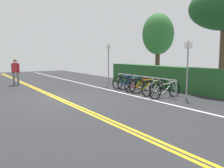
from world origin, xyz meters
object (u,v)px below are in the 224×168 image
bicycle_1 (133,83)px  pedestrian (16,70)px  bicycle_5 (165,90)px  sign_post_far (188,65)px  bicycle_3 (146,86)px  bicycle_4 (155,87)px  tree_near_left (158,34)px  sign_post_near (108,61)px  bicycle_2 (139,85)px  bike_rack (143,80)px  bicycle_0 (124,82)px

bicycle_1 → pedestrian: size_ratio=1.09×
bicycle_5 → sign_post_far: size_ratio=0.75×
bicycle_3 → bicycle_5: bearing=-3.9°
sign_post_far → bicycle_4: bearing=-168.4°
bicycle_1 → tree_near_left: tree_near_left is taller
pedestrian → sign_post_near: (3.17, 4.39, 0.53)m
bicycle_5 → sign_post_near: bearing=-178.8°
bicycle_2 → tree_near_left: tree_near_left is taller
bicycle_2 → bicycle_5: bearing=-4.5°
bike_rack → bicycle_0: size_ratio=2.58×
bike_rack → bicycle_2: bike_rack is taller
bike_rack → pedestrian: pedestrian is taller
bicycle_3 → pedestrian: (-6.26, -4.58, 0.54)m
bicycle_1 → bicycle_5: bearing=-5.7°
tree_near_left → bicycle_2: bearing=-52.0°
bicycle_2 → bike_rack: bearing=-5.4°
bicycle_0 → bicycle_4: (2.59, -0.17, 0.01)m
pedestrian → tree_near_left: bearing=73.6°
bike_rack → sign_post_near: 2.93m
bicycle_0 → pedestrian: size_ratio=1.08×
bike_rack → bicycle_4: bearing=-4.1°
sign_post_far → bicycle_3: bearing=-172.6°
bicycle_4 → bicycle_0: bearing=176.3°
bicycle_3 → sign_post_far: (2.16, 0.28, 1.05)m
bicycle_1 → bicycle_5: size_ratio=0.97×
tree_near_left → pedestrian: bearing=-106.4°
bicycle_2 → bicycle_3: size_ratio=1.02×
bike_rack → bicycle_4: (0.92, -0.07, -0.23)m
pedestrian → tree_near_left: size_ratio=0.34×
sign_post_near → tree_near_left: tree_near_left is taller
bicycle_1 → bicycle_2: bearing=-9.3°
bicycle_5 → sign_post_far: (0.82, 0.37, 1.07)m
bicycle_5 → bicycle_3: bearing=176.1°
bicycle_3 → tree_near_left: size_ratio=0.36×
sign_post_far → tree_near_left: 7.19m
pedestrian → sign_post_near: 5.44m
bicycle_3 → bicycle_0: bearing=176.2°
bicycle_1 → bicycle_5: 2.62m
sign_post_near → bicycle_3: bearing=3.5°
bicycle_2 → bicycle_4: 1.25m
bicycle_3 → bicycle_5: 1.35m
bicycle_2 → bicycle_4: size_ratio=0.99×
bike_rack → bicycle_3: (0.29, -0.03, -0.23)m
bicycle_1 → sign_post_far: size_ratio=0.73×
bicycle_1 → sign_post_near: bearing=-169.0°
bicycle_0 → sign_post_far: bearing=2.1°
bicycle_4 → pedestrian: pedestrian is taller
bicycle_1 → pedestrian: (-5.00, -4.75, 0.55)m
bicycle_4 → bicycle_1: bearing=173.9°
bicycle_4 → bicycle_5: 0.72m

